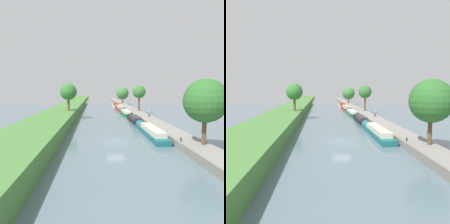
% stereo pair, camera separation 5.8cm
% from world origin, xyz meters
% --- Properties ---
extents(ground_plane, '(160.00, 160.00, 0.00)m').
position_xyz_m(ground_plane, '(0.00, 0.00, 0.00)').
color(ground_plane, slate).
extents(left_grassy_bank, '(7.48, 260.00, 2.16)m').
position_xyz_m(left_grassy_bank, '(-11.06, 0.00, 1.08)').
color(left_grassy_bank, '#477A38').
rests_on(left_grassy_bank, ground_plane).
extents(right_towpath, '(3.26, 260.00, 0.88)m').
position_xyz_m(right_towpath, '(8.96, 0.00, 0.44)').
color(right_towpath, gray).
rests_on(right_towpath, ground_plane).
extents(stone_quay, '(0.25, 260.00, 0.93)m').
position_xyz_m(stone_quay, '(7.20, 0.00, 0.46)').
color(stone_quay, gray).
rests_on(stone_quay, ground_plane).
extents(narrowboat_teal, '(1.97, 15.03, 2.02)m').
position_xyz_m(narrowboat_teal, '(5.77, 3.72, 0.60)').
color(narrowboat_teal, '#195B60').
rests_on(narrowboat_teal, ground_plane).
extents(narrowboat_black, '(1.91, 10.90, 1.93)m').
position_xyz_m(narrowboat_black, '(5.90, 18.50, 0.52)').
color(narrowboat_black, black).
rests_on(narrowboat_black, ground_plane).
extents(narrowboat_green, '(2.01, 12.57, 1.91)m').
position_xyz_m(narrowboat_green, '(5.70, 32.09, 0.54)').
color(narrowboat_green, '#1E6033').
rests_on(narrowboat_green, ground_plane).
extents(narrowboat_red, '(2.02, 15.00, 2.06)m').
position_xyz_m(narrowboat_red, '(5.69, 46.98, 0.61)').
color(narrowboat_red, maroon).
rests_on(narrowboat_red, ground_plane).
extents(narrowboat_cream, '(2.09, 10.67, 2.17)m').
position_xyz_m(narrowboat_cream, '(5.61, 60.07, 0.59)').
color(narrowboat_cream, beige).
rests_on(narrowboat_cream, ground_plane).
extents(tree_rightbank_near, '(4.95, 4.95, 7.50)m').
position_xyz_m(tree_rightbank_near, '(9.55, -6.27, 5.88)').
color(tree_rightbank_near, brown).
rests_on(tree_rightbank_near, right_towpath).
extents(tree_rightbank_midnear, '(3.74, 3.74, 7.36)m').
position_xyz_m(tree_rightbank_midnear, '(9.83, 33.02, 6.30)').
color(tree_rightbank_midnear, brown).
rests_on(tree_rightbank_midnear, right_towpath).
extents(tree_rightbank_midfar, '(5.58, 5.58, 7.11)m').
position_xyz_m(tree_rightbank_midfar, '(9.56, 69.74, 5.19)').
color(tree_rightbank_midfar, brown).
rests_on(tree_rightbank_midfar, right_towpath).
extents(tree_leftbank_downstream, '(3.85, 3.85, 6.34)m').
position_xyz_m(tree_leftbank_downstream, '(-8.94, 21.88, 6.52)').
color(tree_leftbank_downstream, brown).
rests_on(tree_leftbank_downstream, left_grassy_bank).
extents(person_walking, '(0.34, 0.34, 1.66)m').
position_xyz_m(person_walking, '(9.48, 19.44, 1.75)').
color(person_walking, '#282D42').
rests_on(person_walking, right_towpath).
extents(mooring_bollard_near, '(0.16, 0.16, 0.45)m').
position_xyz_m(mooring_bollard_near, '(7.62, -4.41, 1.10)').
color(mooring_bollard_near, black).
rests_on(mooring_bollard_near, right_towpath).
extents(mooring_bollard_far, '(0.16, 0.16, 0.45)m').
position_xyz_m(mooring_bollard_far, '(7.62, 64.35, 1.10)').
color(mooring_bollard_far, black).
rests_on(mooring_bollard_far, right_towpath).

